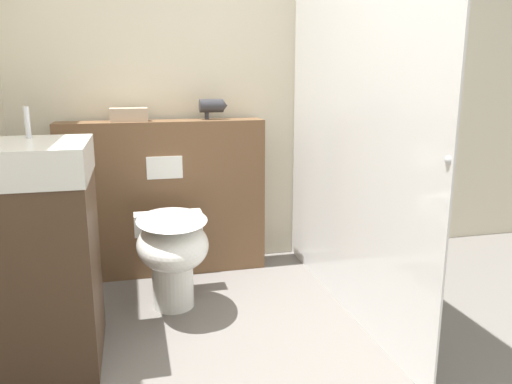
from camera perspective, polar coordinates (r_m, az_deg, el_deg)
wall_back at (r=3.43m, az=-4.40°, el=12.65°), size 8.00×0.06×2.50m
partition_panel at (r=3.29m, az=-10.37°, el=-0.69°), size 1.29×0.22×1.00m
shower_glass at (r=2.70m, az=10.57°, el=7.40°), size 0.04×1.82×2.03m
toilet at (r=2.76m, az=-9.54°, el=-6.45°), size 0.39×0.62×0.55m
sink_vanity at (r=2.42m, az=-24.03°, el=-6.61°), size 0.53×0.56×1.14m
hair_drier at (r=3.27m, az=-4.97°, el=9.76°), size 0.18×0.09×0.13m
folded_towel at (r=3.21m, az=-14.34°, el=8.56°), size 0.23×0.13×0.08m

